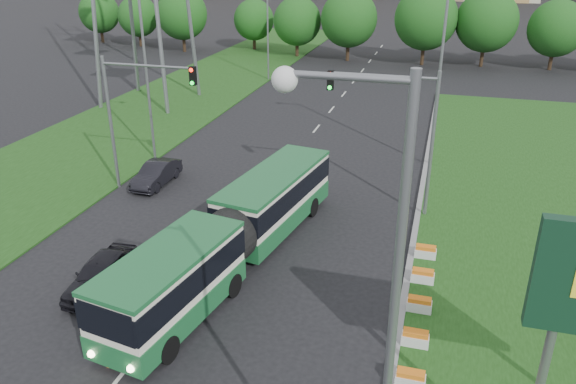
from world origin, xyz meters
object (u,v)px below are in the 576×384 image
(car_left_near, at_px, (102,274))
(car_left_far, at_px, (156,174))
(traffic_mast_left, at_px, (133,104))
(pedestrian, at_px, (139,334))
(shopping_trolley, at_px, (113,359))
(articulated_bus, at_px, (232,232))
(traffic_mast_median, at_px, (402,120))

(car_left_near, xyz_separation_m, car_left_far, (-3.31, 11.12, -0.06))
(traffic_mast_left, relative_size, pedestrian, 4.68)
(pedestrian, bearing_deg, shopping_trolley, 124.47)
(traffic_mast_left, xyz_separation_m, pedestrian, (7.46, -13.46, -4.50))
(pedestrian, height_order, shopping_trolley, pedestrian)
(traffic_mast_left, relative_size, car_left_far, 1.89)
(traffic_mast_left, relative_size, car_left_near, 1.81)
(car_left_near, bearing_deg, traffic_mast_left, 106.96)
(articulated_bus, bearing_deg, traffic_mast_median, 58.29)
(car_left_far, relative_size, shopping_trolley, 6.55)
(shopping_trolley, bearing_deg, articulated_bus, 80.25)
(traffic_mast_left, height_order, car_left_far, traffic_mast_left)
(traffic_mast_median, xyz_separation_m, pedestrian, (-7.70, -14.46, -4.50))
(car_left_far, relative_size, pedestrian, 2.47)
(car_left_near, bearing_deg, traffic_mast_median, 40.77)
(traffic_mast_left, xyz_separation_m, shopping_trolley, (6.87, -14.32, -5.03))
(traffic_mast_left, relative_size, articulated_bus, 0.48)
(pedestrian, bearing_deg, car_left_far, 4.60)
(traffic_mast_median, distance_m, shopping_trolley, 18.13)
(traffic_mast_left, distance_m, shopping_trolley, 16.66)
(car_left_near, height_order, pedestrian, pedestrian)
(car_left_near, bearing_deg, shopping_trolley, -57.10)
(traffic_mast_median, height_order, traffic_mast_left, same)
(traffic_mast_left, xyz_separation_m, car_left_far, (0.45, 1.02, -4.65))
(traffic_mast_median, height_order, articulated_bus, traffic_mast_median)
(traffic_mast_median, xyz_separation_m, car_left_far, (-14.70, 0.02, -4.65))
(car_left_near, bearing_deg, articulated_bus, 32.95)
(articulated_bus, height_order, shopping_trolley, articulated_bus)
(car_left_far, bearing_deg, traffic_mast_left, -113.13)
(pedestrian, relative_size, shopping_trolley, 2.65)
(car_left_near, bearing_deg, pedestrian, -45.70)
(traffic_mast_median, relative_size, pedestrian, 4.68)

